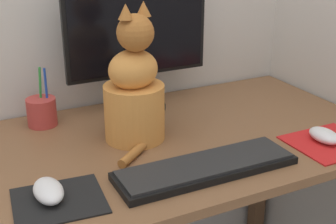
{
  "coord_description": "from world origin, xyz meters",
  "views": [
    {
      "loc": [
        -0.46,
        -1.04,
        1.29
      ],
      "look_at": [
        0.02,
        -0.08,
        0.85
      ],
      "focal_mm": 50.0,
      "sensor_mm": 36.0,
      "label": 1
    }
  ],
  "objects_px": {
    "monitor": "(138,38)",
    "computer_mouse_right": "(324,135)",
    "computer_mouse_left": "(48,191)",
    "cat": "(134,91)",
    "keyboard": "(206,167)",
    "pen_cup": "(42,111)"
  },
  "relations": [
    {
      "from": "monitor",
      "to": "computer_mouse_right",
      "type": "relative_size",
      "value": 4.73
    },
    {
      "from": "computer_mouse_left",
      "to": "monitor",
      "type": "bearing_deg",
      "value": 46.55
    },
    {
      "from": "computer_mouse_left",
      "to": "cat",
      "type": "distance_m",
      "value": 0.37
    },
    {
      "from": "computer_mouse_right",
      "to": "cat",
      "type": "relative_size",
      "value": 0.26
    },
    {
      "from": "keyboard",
      "to": "computer_mouse_right",
      "type": "xyz_separation_m",
      "value": [
        0.36,
        -0.01,
        0.01
      ]
    },
    {
      "from": "cat",
      "to": "pen_cup",
      "type": "xyz_separation_m",
      "value": [
        -0.21,
        0.21,
        -0.1
      ]
    },
    {
      "from": "keyboard",
      "to": "pen_cup",
      "type": "height_order",
      "value": "pen_cup"
    },
    {
      "from": "keyboard",
      "to": "computer_mouse_right",
      "type": "bearing_deg",
      "value": -0.42
    },
    {
      "from": "computer_mouse_left",
      "to": "computer_mouse_right",
      "type": "relative_size",
      "value": 1.12
    },
    {
      "from": "monitor",
      "to": "cat",
      "type": "xyz_separation_m",
      "value": [
        -0.1,
        -0.2,
        -0.09
      ]
    },
    {
      "from": "cat",
      "to": "computer_mouse_left",
      "type": "bearing_deg",
      "value": -164.23
    },
    {
      "from": "computer_mouse_left",
      "to": "cat",
      "type": "xyz_separation_m",
      "value": [
        0.29,
        0.2,
        0.12
      ]
    },
    {
      "from": "keyboard",
      "to": "pen_cup",
      "type": "xyz_separation_m",
      "value": [
        -0.29,
        0.45,
        0.03
      ]
    },
    {
      "from": "keyboard",
      "to": "computer_mouse_right",
      "type": "height_order",
      "value": "computer_mouse_right"
    },
    {
      "from": "computer_mouse_left",
      "to": "cat",
      "type": "bearing_deg",
      "value": 35.41
    },
    {
      "from": "keyboard",
      "to": "computer_mouse_right",
      "type": "distance_m",
      "value": 0.36
    },
    {
      "from": "monitor",
      "to": "computer_mouse_right",
      "type": "xyz_separation_m",
      "value": [
        0.34,
        -0.45,
        -0.21
      ]
    },
    {
      "from": "cat",
      "to": "pen_cup",
      "type": "bearing_deg",
      "value": 115.48
    },
    {
      "from": "cat",
      "to": "keyboard",
      "type": "bearing_deg",
      "value": -91.96
    },
    {
      "from": "keyboard",
      "to": "computer_mouse_left",
      "type": "xyz_separation_m",
      "value": [
        -0.36,
        0.04,
        0.01
      ]
    },
    {
      "from": "keyboard",
      "to": "cat",
      "type": "height_order",
      "value": "cat"
    },
    {
      "from": "pen_cup",
      "to": "computer_mouse_right",
      "type": "bearing_deg",
      "value": -35.19
    }
  ]
}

